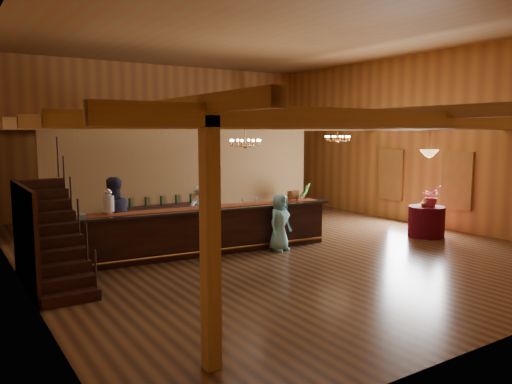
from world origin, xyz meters
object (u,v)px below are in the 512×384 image
tasting_bar (206,230)px  guest (280,222)px  chandelier_left (245,142)px  bartender (198,216)px  chandelier_right (338,138)px  pendant_lamp (429,153)px  staff_second (113,219)px  floor_plant (302,201)px  backbar_shelf (169,217)px  round_table (426,222)px  beverage_dispenser (108,202)px  raffle_drum (293,195)px

tasting_bar → guest: (1.73, -0.74, 0.15)m
chandelier_left → bartender: chandelier_left is taller
chandelier_right → pendant_lamp: bearing=-78.9°
staff_second → floor_plant: size_ratio=1.52×
floor_plant → guest: bearing=-135.2°
pendant_lamp → staff_second: bearing=164.5°
backbar_shelf → bartender: bartender is taller
guest → floor_plant: (3.19, 3.16, -0.08)m
round_table → chandelier_left: chandelier_left is taller
beverage_dispenser → pendant_lamp: pendant_lamp is taller
beverage_dispenser → floor_plant: 7.59m
tasting_bar → backbar_shelf: (0.41, 3.25, -0.18)m
tasting_bar → backbar_shelf: bearing=87.6°
round_table → chandelier_left: (-4.98, 1.84, 2.29)m
bartender → staff_second: staff_second is taller
beverage_dispenser → floor_plant: (7.23, 2.18, -0.78)m
backbar_shelf → pendant_lamp: (5.85, -4.91, 2.00)m
chandelier_left → floor_plant: chandelier_left is taller
beverage_dispenser → tasting_bar: bearing=-6.2°
raffle_drum → staff_second: 4.71m
chandelier_left → pendant_lamp: same height
raffle_drum → round_table: bearing=-20.4°
tasting_bar → staff_second: staff_second is taller
tasting_bar → staff_second: size_ratio=3.52×
beverage_dispenser → floor_plant: beverage_dispenser is taller
round_table → floor_plant: floor_plant is taller
chandelier_right → floor_plant: chandelier_right is taller
chandelier_right → bartender: size_ratio=0.50×
beverage_dispenser → chandelier_right: chandelier_right is taller
chandelier_right → pendant_lamp: (0.62, -3.15, -0.40)m
backbar_shelf → bartender: (-0.18, -2.38, 0.40)m
chandelier_left → guest: chandelier_left is taller
chandelier_left → pendant_lamp: bearing=-20.3°
tasting_bar → beverage_dispenser: (-2.31, 0.25, 0.85)m
chandelier_left → floor_plant: size_ratio=0.62×
chandelier_right → bartender: bearing=-173.4°
pendant_lamp → beverage_dispenser: bearing=167.4°
tasting_bar → pendant_lamp: 6.72m
chandelier_left → bartender: (-1.04, 0.68, -1.93)m
raffle_drum → round_table: (3.75, -1.40, -0.88)m
beverage_dispenser → floor_plant: size_ratio=0.47×
round_table → floor_plant: 4.30m
chandelier_right → guest: bearing=-150.3°
bartender → floor_plant: (4.69, 1.56, -0.16)m
beverage_dispenser → raffle_drum: (4.82, -0.51, -0.11)m
backbar_shelf → staff_second: (-2.51, -2.59, 0.58)m
backbar_shelf → chandelier_left: (0.86, -3.07, 2.33)m
round_table → floor_plant: bearing=108.1°
round_table → guest: bearing=168.5°
bartender → chandelier_right: bearing=172.6°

